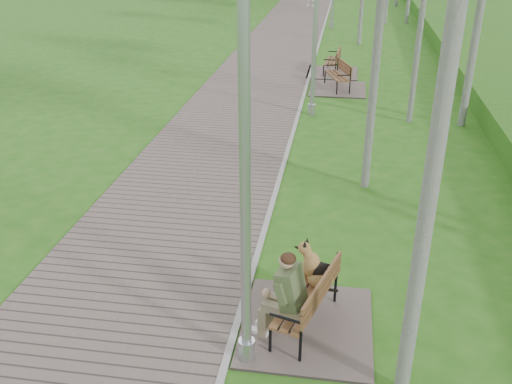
% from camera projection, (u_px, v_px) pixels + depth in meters
% --- Properties ---
extents(walkway, '(3.50, 67.00, 0.04)m').
position_uv_depth(walkway, '(281.00, 42.00, 26.26)').
color(walkway, '#675754').
rests_on(walkway, ground).
extents(kerb, '(0.10, 67.00, 0.05)m').
position_uv_depth(kerb, '(319.00, 43.00, 26.01)').
color(kerb, '#999993').
rests_on(kerb, ground).
extents(bench_main, '(1.80, 2.00, 1.57)m').
position_uv_depth(bench_main, '(301.00, 303.00, 7.76)').
color(bench_main, '#675754').
rests_on(bench_main, ground).
extents(bench_second, '(1.82, 2.03, 1.12)m').
position_uv_depth(bench_second, '(332.00, 68.00, 20.95)').
color(bench_second, '#675754').
rests_on(bench_second, ground).
extents(bench_third, '(1.84, 2.04, 1.13)m').
position_uv_depth(bench_third, '(337.00, 83.00, 18.96)').
color(bench_third, '#675754').
rests_on(bench_third, ground).
extents(lamp_post_near, '(0.21, 0.21, 5.56)m').
position_uv_depth(lamp_post_near, '(245.00, 177.00, 6.26)').
color(lamp_post_near, '#9FA2A7').
rests_on(lamp_post_near, ground).
extents(lamp_post_second, '(0.22, 0.22, 5.56)m').
position_uv_depth(lamp_post_second, '(315.00, 23.00, 15.45)').
color(lamp_post_second, '#9FA2A7').
rests_on(lamp_post_second, ground).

